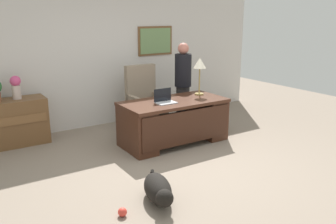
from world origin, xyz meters
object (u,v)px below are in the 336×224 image
(armchair, at_px, (145,102))
(vase_with_flowers, at_px, (16,86))
(dog_lying, at_px, (158,190))
(laptop, at_px, (164,99))
(desk, at_px, (175,120))
(credenza, at_px, (1,124))
(dog_toy_ball, at_px, (122,212))
(desk_lamp, at_px, (200,66))
(person_standing, at_px, (183,83))

(armchair, distance_m, vase_with_flowers, 2.24)
(dog_lying, relative_size, laptop, 2.42)
(desk, height_order, credenza, credenza)
(laptop, bearing_deg, dog_toy_ball, -134.11)
(desk, xyz_separation_m, laptop, (-0.21, -0.02, 0.39))
(laptop, relative_size, vase_with_flowers, 0.83)
(desk, distance_m, dog_toy_ball, 2.41)
(credenza, distance_m, dog_toy_ball, 3.09)
(vase_with_flowers, bearing_deg, armchair, -11.40)
(dog_toy_ball, bearing_deg, desk_lamp, 36.61)
(credenza, height_order, dog_toy_ball, credenza)
(armchair, bearing_deg, person_standing, -9.40)
(dog_lying, bearing_deg, armchair, 64.05)
(dog_lying, bearing_deg, dog_toy_ball, -173.52)
(armchair, xyz_separation_m, laptop, (-0.16, -0.96, 0.27))
(armchair, bearing_deg, dog_toy_ball, -123.74)
(armchair, xyz_separation_m, person_standing, (0.79, -0.13, 0.30))
(laptop, bearing_deg, dog_lying, -124.43)
(laptop, distance_m, desk_lamp, 0.98)
(credenza, xyz_separation_m, laptop, (2.28, -1.39, 0.40))
(dog_lying, bearing_deg, credenza, 112.76)
(armchair, bearing_deg, credenza, 170.00)
(armchair, xyz_separation_m, desk_lamp, (0.68, -0.78, 0.73))
(laptop, relative_size, desk_lamp, 0.49)
(laptop, bearing_deg, desk_lamp, 12.18)
(credenza, height_order, laptop, laptop)
(armchair, relative_size, person_standing, 0.76)
(person_standing, relative_size, dog_toy_ball, 15.87)
(armchair, distance_m, dog_toy_ball, 3.11)
(credenza, height_order, armchair, armchair)
(credenza, xyz_separation_m, dog_toy_ball, (0.74, -2.99, -0.34))
(credenza, relative_size, person_standing, 0.91)
(desk, xyz_separation_m, credenza, (-2.50, 1.37, -0.01))
(armchair, height_order, person_standing, person_standing)
(armchair, relative_size, laptop, 3.78)
(person_standing, distance_m, vase_with_flowers, 2.99)
(person_standing, xyz_separation_m, laptop, (-0.95, -0.83, -0.03))
(laptop, height_order, desk_lamp, desk_lamp)
(dog_lying, relative_size, vase_with_flowers, 2.01)
(credenza, height_order, vase_with_flowers, vase_with_flowers)
(armchair, bearing_deg, desk, -86.97)
(person_standing, bearing_deg, dog_lying, -130.19)
(credenza, xyz_separation_m, desk_lamp, (3.13, -1.21, 0.87))
(desk_lamp, height_order, dog_toy_ball, desk_lamp)
(desk, height_order, armchair, armchair)
(vase_with_flowers, bearing_deg, desk, -32.04)
(person_standing, distance_m, desk_lamp, 0.79)
(person_standing, xyz_separation_m, vase_with_flowers, (-2.93, 0.56, 0.16))
(dog_lying, height_order, vase_with_flowers, vase_with_flowers)
(desk, xyz_separation_m, dog_toy_ball, (-1.76, -1.61, -0.35))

